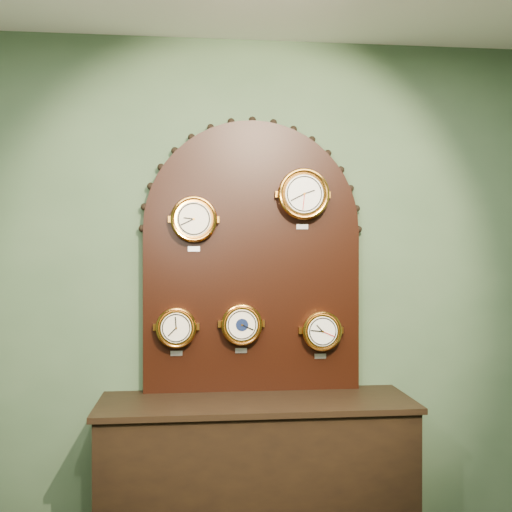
{
  "coord_description": "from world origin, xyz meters",
  "views": [
    {
      "loc": [
        -0.32,
        -0.88,
        1.6
      ],
      "look_at": [
        0.0,
        2.25,
        1.58
      ],
      "focal_mm": 42.2,
      "sensor_mm": 36.0,
      "label": 1
    }
  ],
  "objects": [
    {
      "name": "tide_clock",
      "position": [
        0.38,
        2.38,
        1.16
      ],
      "size": [
        0.22,
        0.08,
        0.27
      ],
      "color": "orange",
      "rests_on": "display_board"
    },
    {
      "name": "arabic_clock",
      "position": [
        0.28,
        2.38,
        1.92
      ],
      "size": [
        0.28,
        0.08,
        0.33
      ],
      "color": "orange",
      "rests_on": "display_board"
    },
    {
      "name": "wall_back",
      "position": [
        0.0,
        2.5,
        1.4
      ],
      "size": [
        4.0,
        0.0,
        4.0
      ],
      "primitive_type": "plane",
      "rotation": [
        1.57,
        0.0,
        0.0
      ],
      "color": "#415B3E",
      "rests_on": "ground"
    },
    {
      "name": "barometer",
      "position": [
        -0.07,
        2.38,
        1.21
      ],
      "size": [
        0.23,
        0.08,
        0.28
      ],
      "color": "orange",
      "rests_on": "display_board"
    },
    {
      "name": "roman_clock",
      "position": [
        -0.32,
        2.38,
        1.78
      ],
      "size": [
        0.25,
        0.08,
        0.3
      ],
      "color": "orange",
      "rests_on": "display_board"
    },
    {
      "name": "shop_counter",
      "position": [
        0.0,
        2.23,
        0.4
      ],
      "size": [
        1.6,
        0.5,
        0.8
      ],
      "primitive_type": "cube",
      "color": "black",
      "rests_on": "ground_plane"
    },
    {
      "name": "hygrometer",
      "position": [
        -0.42,
        2.38,
        1.19
      ],
      "size": [
        0.22,
        0.08,
        0.27
      ],
      "color": "orange",
      "rests_on": "display_board"
    },
    {
      "name": "display_board",
      "position": [
        0.0,
        2.45,
        1.63
      ],
      "size": [
        1.26,
        0.06,
        1.53
      ],
      "color": "black",
      "rests_on": "shop_counter"
    }
  ]
}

